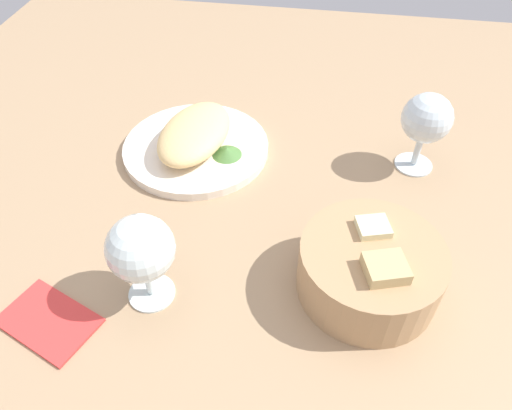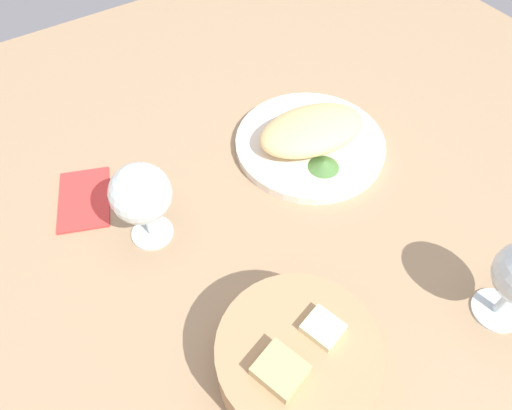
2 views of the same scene
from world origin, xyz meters
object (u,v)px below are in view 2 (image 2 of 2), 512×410
Objects in this scene: bread_basket at (297,360)px; folded_napkin at (84,198)px; plate at (310,144)px; wine_glass_near at (141,195)px.

bread_basket is 37.70cm from folded_napkin.
folded_napkin is at bearing -15.21° from plate.
plate is at bearing -129.80° from bread_basket.
folded_napkin is (5.66, -10.52, -7.71)cm from wine_glass_near.
plate is 1.37× the size of bread_basket.
plate is at bearing -176.92° from wine_glass_near.
folded_napkin is at bearing -73.29° from bread_basket.
plate is 28.60cm from wine_glass_near.
folded_napkin is (10.80, -35.98, -3.23)cm from bread_basket.
folded_napkin is at bearing -61.70° from wine_glass_near.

